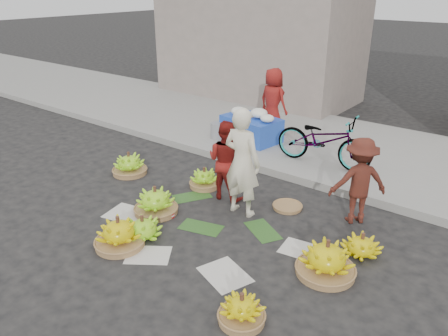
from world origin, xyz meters
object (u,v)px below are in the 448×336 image
Objects in this scene: vendor_cream at (242,162)px; bicycle at (324,140)px; banana_bunch_4 at (326,259)px; banana_bunch_0 at (155,201)px; flower_table at (251,127)px.

bicycle is (0.25, 2.39, -0.25)m from vendor_cream.
banana_bunch_0 is at bearing -176.18° from banana_bunch_4.
vendor_cream reaches higher than bicycle.
flower_table is (-1.67, 2.72, -0.45)m from vendor_cream.
vendor_cream is (-1.80, 0.67, 0.65)m from banana_bunch_4.
vendor_cream reaches higher than banana_bunch_4.
vendor_cream is 2.42m from bicycle.
flower_table is (-3.47, 3.39, 0.20)m from banana_bunch_4.
bicycle reaches higher than banana_bunch_0.
vendor_cream is at bearing 170.31° from bicycle.
flower_table is at bearing -59.09° from vendor_cream.
banana_bunch_4 is 3.46m from bicycle.
banana_bunch_4 is at bearing 3.82° from banana_bunch_0.
banana_bunch_0 is 2.90m from banana_bunch_4.
banana_bunch_4 is 0.44× the size of bicycle.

